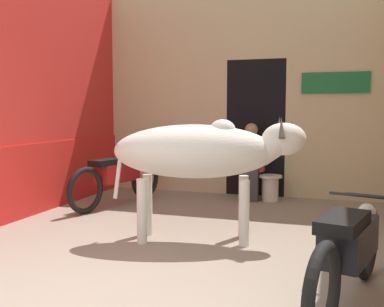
% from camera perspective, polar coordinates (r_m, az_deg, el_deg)
% --- Properties ---
extents(wall_left_shopfront, '(0.25, 5.01, 3.56)m').
position_cam_1_polar(wall_left_shopfront, '(6.54, -21.13, 7.45)').
color(wall_left_shopfront, red).
rests_on(wall_left_shopfront, ground_plane).
extents(wall_back_with_doorway, '(4.81, 0.93, 3.56)m').
position_cam_1_polar(wall_back_with_doorway, '(7.99, 7.11, 6.18)').
color(wall_back_with_doorway, '#C6B289').
rests_on(wall_back_with_doorway, ground_plane).
extents(cow, '(2.17, 1.02, 1.40)m').
position_cam_1_polar(cow, '(4.95, 1.32, 0.12)').
color(cow, silver).
rests_on(cow, ground_plane).
extents(motorcycle_near, '(0.70, 1.91, 0.77)m').
position_cam_1_polar(motorcycle_near, '(3.56, 19.30, -11.35)').
color(motorcycle_near, black).
rests_on(motorcycle_near, ground_plane).
extents(motorcycle_far, '(0.71, 1.97, 0.78)m').
position_cam_1_polar(motorcycle_far, '(6.97, -9.43, -2.92)').
color(motorcycle_far, black).
rests_on(motorcycle_far, ground_plane).
extents(shopkeeper_seated, '(0.43, 0.34, 1.25)m').
position_cam_1_polar(shopkeeper_seated, '(7.36, 7.45, -0.83)').
color(shopkeeper_seated, '#3D3842').
rests_on(shopkeeper_seated, ground_plane).
extents(plastic_stool, '(0.38, 0.38, 0.42)m').
position_cam_1_polar(plastic_stool, '(7.36, 9.90, -4.23)').
color(plastic_stool, beige).
rests_on(plastic_stool, ground_plane).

